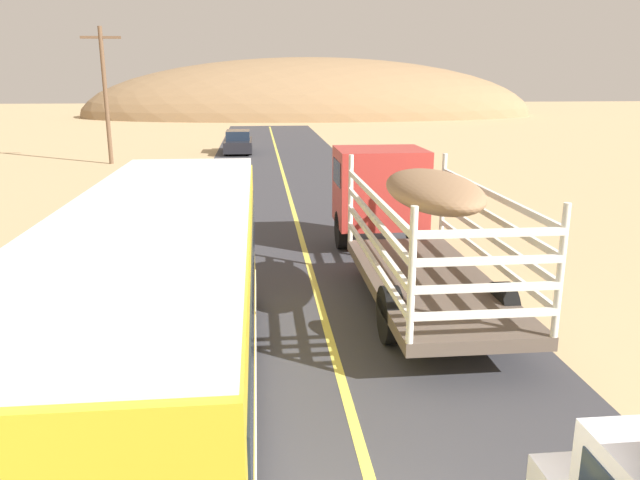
% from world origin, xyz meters
% --- Properties ---
extents(livestock_truck, '(2.53, 9.70, 3.02)m').
position_xyz_m(livestock_truck, '(2.20, 10.46, 1.79)').
color(livestock_truck, '#B2332D').
rests_on(livestock_truck, road_surface).
extents(bus, '(2.54, 10.00, 3.21)m').
position_xyz_m(bus, '(-2.66, 3.54, 1.75)').
color(bus, gold).
rests_on(bus, road_surface).
extents(car_far, '(1.80, 4.40, 1.46)m').
position_xyz_m(car_far, '(-2.55, 36.70, 0.69)').
color(car_far, black).
rests_on(car_far, road_surface).
extents(power_pole_mid, '(2.20, 0.24, 7.63)m').
position_xyz_m(power_pole_mid, '(-9.81, 32.19, 4.10)').
color(power_pole_mid, brown).
rests_on(power_pole_mid, ground).
extents(distant_hill, '(58.43, 25.51, 14.76)m').
position_xyz_m(distant_hill, '(5.81, 76.85, 0.00)').
color(distant_hill, '#8D6E4C').
rests_on(distant_hill, ground).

